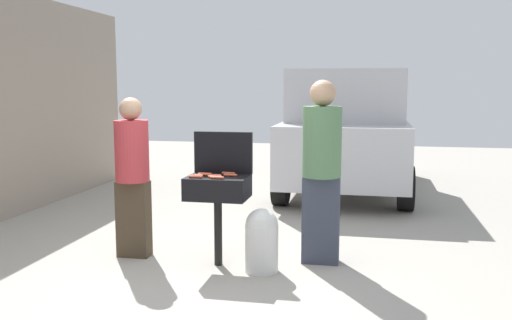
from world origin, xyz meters
TOP-DOWN VIEW (x-y plane):
  - ground_plane at (0.00, 0.00)m, footprint 24.00×24.00m
  - bbq_grill at (0.19, 0.27)m, footprint 0.60×0.44m
  - grill_lid_open at (0.19, 0.49)m, footprint 0.60×0.05m
  - hot_dog_0 at (0.20, 0.16)m, footprint 0.13×0.03m
  - hot_dog_1 at (0.05, 0.28)m, footprint 0.13×0.04m
  - hot_dog_2 at (0.05, 0.32)m, footprint 0.13×0.03m
  - hot_dog_3 at (0.32, 0.30)m, footprint 0.13×0.03m
  - hot_dog_4 at (0.00, 0.20)m, footprint 0.13×0.04m
  - hot_dog_5 at (0.01, 0.13)m, footprint 0.13×0.03m
  - hot_dog_6 at (0.27, 0.40)m, footprint 0.13×0.03m
  - hot_dog_7 at (0.17, 0.24)m, footprint 0.13×0.03m
  - hot_dog_8 at (0.23, 0.11)m, footprint 0.13×0.03m
  - propane_tank at (0.65, 0.16)m, footprint 0.32×0.32m
  - person_left at (-0.75, 0.38)m, footprint 0.35×0.35m
  - person_right at (1.18, 0.56)m, footprint 0.39×0.39m
  - parked_minivan at (1.26, 4.67)m, footprint 2.03×4.40m

SIDE VIEW (x-z plane):
  - ground_plane at x=0.00m, z-range 0.00..0.00m
  - propane_tank at x=0.65m, z-range 0.01..0.63m
  - bbq_grill at x=0.19m, z-range 0.31..1.20m
  - person_left at x=-0.75m, z-range 0.07..1.73m
  - hot_dog_0 at x=0.20m, z-range 0.90..0.92m
  - hot_dog_1 at x=0.05m, z-range 0.90..0.92m
  - hot_dog_2 at x=0.05m, z-range 0.90..0.92m
  - hot_dog_3 at x=0.32m, z-range 0.90..0.92m
  - hot_dog_4 at x=0.00m, z-range 0.90..0.92m
  - hot_dog_5 at x=0.01m, z-range 0.90..0.92m
  - hot_dog_6 at x=0.27m, z-range 0.90..0.92m
  - hot_dog_7 at x=0.17m, z-range 0.90..0.92m
  - hot_dog_8 at x=0.23m, z-range 0.90..0.92m
  - person_right at x=1.18m, z-range 0.08..1.91m
  - parked_minivan at x=1.26m, z-range 0.02..2.04m
  - grill_lid_open at x=0.19m, z-range 0.90..1.32m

